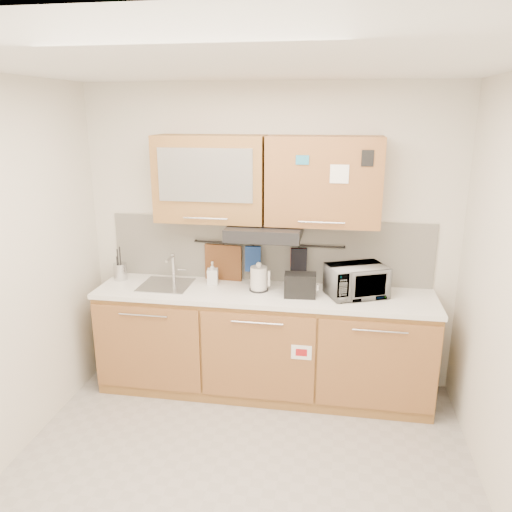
% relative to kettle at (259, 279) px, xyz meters
% --- Properties ---
extents(floor, '(3.20, 3.20, 0.00)m').
position_rel_kettle_xyz_m(floor, '(0.04, -1.22, -1.02)').
color(floor, '#9E9993').
rests_on(floor, ground).
extents(ceiling, '(3.20, 3.20, 0.00)m').
position_rel_kettle_xyz_m(ceiling, '(0.04, -1.22, 1.58)').
color(ceiling, white).
rests_on(ceiling, wall_back).
extents(wall_back, '(3.20, 0.00, 3.20)m').
position_rel_kettle_xyz_m(wall_back, '(0.04, 0.28, 0.28)').
color(wall_back, silver).
rests_on(wall_back, ground).
extents(base_cabinet, '(2.80, 0.64, 0.88)m').
position_rel_kettle_xyz_m(base_cabinet, '(0.04, -0.02, -0.61)').
color(base_cabinet, '#A06B39').
rests_on(base_cabinet, floor).
extents(countertop, '(2.82, 0.62, 0.04)m').
position_rel_kettle_xyz_m(countertop, '(0.04, -0.03, -0.12)').
color(countertop, white).
rests_on(countertop, base_cabinet).
extents(backsplash, '(2.80, 0.02, 0.56)m').
position_rel_kettle_xyz_m(backsplash, '(0.04, 0.27, 0.18)').
color(backsplash, silver).
rests_on(backsplash, countertop).
extents(upper_cabinets, '(1.82, 0.37, 0.70)m').
position_rel_kettle_xyz_m(upper_cabinets, '(0.04, 0.11, 0.81)').
color(upper_cabinets, '#A06B39').
rests_on(upper_cabinets, wall_back).
extents(range_hood, '(0.60, 0.46, 0.10)m').
position_rel_kettle_xyz_m(range_hood, '(0.04, 0.03, 0.40)').
color(range_hood, black).
rests_on(range_hood, upper_cabinets).
extents(sink, '(0.42, 0.40, 0.26)m').
position_rel_kettle_xyz_m(sink, '(-0.81, -0.01, -0.09)').
color(sink, silver).
rests_on(sink, countertop).
extents(utensil_rail, '(1.30, 0.02, 0.02)m').
position_rel_kettle_xyz_m(utensil_rail, '(0.04, 0.23, 0.24)').
color(utensil_rail, black).
rests_on(utensil_rail, backsplash).
extents(utensil_crock, '(0.16, 0.16, 0.30)m').
position_rel_kettle_xyz_m(utensil_crock, '(-1.26, 0.08, -0.02)').
color(utensil_crock, '#B9BABE').
rests_on(utensil_crock, countertop).
extents(kettle, '(0.18, 0.16, 0.25)m').
position_rel_kettle_xyz_m(kettle, '(0.00, 0.00, 0.00)').
color(kettle, silver).
rests_on(kettle, countertop).
extents(toaster, '(0.26, 0.17, 0.19)m').
position_rel_kettle_xyz_m(toaster, '(0.35, -0.09, 0.00)').
color(toaster, black).
rests_on(toaster, countertop).
extents(microwave, '(0.55, 0.47, 0.25)m').
position_rel_kettle_xyz_m(microwave, '(0.80, 0.00, 0.03)').
color(microwave, '#999999').
rests_on(microwave, countertop).
extents(soap_bottle, '(0.10, 0.10, 0.20)m').
position_rel_kettle_xyz_m(soap_bottle, '(-0.42, 0.09, 0.00)').
color(soap_bottle, '#999999').
rests_on(soap_bottle, countertop).
extents(cutting_board, '(0.33, 0.05, 0.41)m').
position_rel_kettle_xyz_m(cutting_board, '(-0.35, 0.22, 0.02)').
color(cutting_board, brown).
rests_on(cutting_board, utensil_rail).
extents(oven_mitt, '(0.14, 0.05, 0.23)m').
position_rel_kettle_xyz_m(oven_mitt, '(-0.09, 0.22, 0.11)').
color(oven_mitt, navy).
rests_on(oven_mitt, utensil_rail).
extents(dark_pouch, '(0.14, 0.06, 0.22)m').
position_rel_kettle_xyz_m(dark_pouch, '(0.31, 0.22, 0.11)').
color(dark_pouch, black).
rests_on(dark_pouch, utensil_rail).
extents(pot_holder, '(0.13, 0.03, 0.16)m').
position_rel_kettle_xyz_m(pot_holder, '(0.31, 0.22, 0.14)').
color(pot_holder, '#A91A16').
rests_on(pot_holder, utensil_rail).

